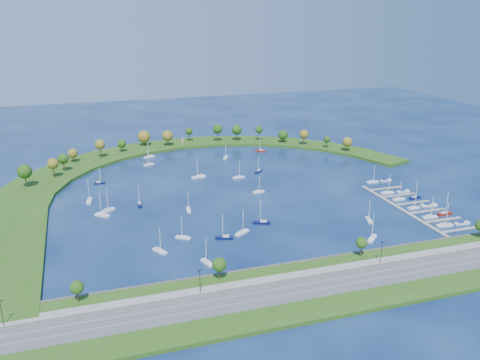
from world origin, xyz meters
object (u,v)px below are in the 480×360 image
object	(u,v)px
harbor_tower	(183,140)
moored_boat_2	(262,222)
moored_boat_9	(100,183)
moored_boat_17	(160,250)
moored_boat_0	(259,171)
moored_boat_1	(149,164)
docked_boat_6	(399,199)
docked_boat_7	(415,197)
moored_boat_10	(149,156)
docked_boat_9	(403,191)
docked_boat_0	(444,225)
docked_boat_5	(429,205)
moored_boat_11	(226,157)
moored_boat_8	(224,237)
moored_boat_16	(102,215)
docked_boat_3	(445,213)
moored_boat_3	(369,219)
moored_boat_7	(140,204)
docked_boat_2	(430,216)
docked_boat_4	(414,207)
moored_boat_5	(238,177)
moored_boat_18	(89,200)
moored_boat_6	(183,237)
moored_boat_14	(258,191)
moored_boat_15	(207,262)
moored_boat_21	(107,210)
moored_boat_20	(199,176)
docked_boat_11	(386,180)
dock_system	(413,208)
moored_boat_4	(189,209)
moored_boat_13	(242,232)

from	to	relation	value
harbor_tower	moored_boat_2	distance (m)	172.96
moored_boat_9	moored_boat_17	distance (m)	110.22
moored_boat_0	moored_boat_1	distance (m)	79.58
docked_boat_6	docked_boat_7	distance (m)	10.55
moored_boat_10	moored_boat_1	bearing A→B (deg)	58.12
docked_boat_7	docked_boat_9	size ratio (longest dim) A/B	1.35
moored_boat_10	docked_boat_9	distance (m)	184.36
docked_boat_0	docked_boat_5	world-z (taller)	docked_boat_0
moored_boat_11	moored_boat_17	xyz separation A→B (m)	(-73.22, -140.56, 0.01)
moored_boat_8	moored_boat_17	bearing A→B (deg)	26.23
moored_boat_9	moored_boat_11	size ratio (longest dim) A/B	0.90
moored_boat_16	docked_boat_3	bearing A→B (deg)	-157.29
moored_boat_3	moored_boat_7	world-z (taller)	moored_boat_7
harbor_tower	docked_boat_2	world-z (taller)	docked_boat_2
moored_boat_3	docked_boat_0	bearing A→B (deg)	-102.08
moored_boat_1	docked_boat_4	distance (m)	182.81
moored_boat_5	moored_boat_18	size ratio (longest dim) A/B	0.90
moored_boat_6	moored_boat_10	bearing A→B (deg)	-57.84
moored_boat_14	docked_boat_9	size ratio (longest dim) A/B	1.29
moored_boat_15	moored_boat_16	world-z (taller)	moored_boat_16
moored_boat_10	docked_boat_5	distance (m)	201.66
docked_boat_2	docked_boat_7	bearing A→B (deg)	74.99
moored_boat_21	moored_boat_14	bearing A→B (deg)	-35.66
docked_boat_0	moored_boat_21	bearing A→B (deg)	160.43
moored_boat_2	docked_boat_2	xyz separation A→B (m)	(88.05, -20.42, -0.04)
harbor_tower	moored_boat_20	world-z (taller)	moored_boat_20
harbor_tower	moored_boat_10	distance (m)	43.30
moored_boat_11	moored_boat_21	xyz separation A→B (m)	(-92.60, -82.85, 0.07)
moored_boat_21	docked_boat_11	xyz separation A→B (m)	(175.83, -0.97, -0.37)
moored_boat_11	docked_boat_11	bearing A→B (deg)	76.33
dock_system	docked_boat_3	size ratio (longest dim) A/B	6.48
moored_boat_8	docked_boat_3	bearing A→B (deg)	-165.07
moored_boat_8	moored_boat_14	bearing A→B (deg)	-105.48
moored_boat_6	moored_boat_9	size ratio (longest dim) A/B	1.07
dock_system	moored_boat_4	bearing A→B (deg)	163.55
moored_boat_1	moored_boat_2	bearing A→B (deg)	85.91
moored_boat_17	moored_boat_11	bearing A→B (deg)	122.64
moored_boat_11	moored_boat_0	bearing A→B (deg)	47.35
moored_boat_20	docked_boat_4	world-z (taller)	moored_boat_20
docked_boat_2	docked_boat_11	distance (m)	62.08
moored_boat_8	docked_boat_0	xyz separation A→B (m)	(111.75, -20.28, 0.00)
docked_boat_4	dock_system	bearing A→B (deg)	109.44
moored_boat_9	docked_boat_3	distance (m)	207.29
docked_boat_7	docked_boat_11	world-z (taller)	docked_boat_7
dock_system	moored_boat_17	distance (m)	144.24
moored_boat_1	moored_boat_18	world-z (taller)	moored_boat_18
moored_boat_4	moored_boat_9	xyz separation A→B (m)	(-44.17, 62.26, -0.02)
moored_boat_4	moored_boat_8	distance (m)	42.43
docked_boat_11	moored_boat_13	bearing A→B (deg)	-162.61
moored_boat_13	moored_boat_21	size ratio (longest dim) A/B	0.91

